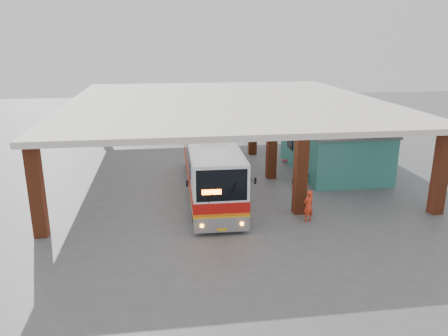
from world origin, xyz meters
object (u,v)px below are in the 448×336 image
at_px(coach_bus, 210,163).
at_px(motorcycle, 305,178).
at_px(red_chair, 287,159).
at_px(pedestrian, 308,206).

xyz_separation_m(coach_bus, motorcycle, (5.91, 0.38, -1.32)).
relative_size(coach_bus, red_chair, 17.43).
bearing_deg(pedestrian, red_chair, -124.72).
bearing_deg(red_chair, coach_bus, -133.41).
height_order(coach_bus, motorcycle, coach_bus).
xyz_separation_m(coach_bus, red_chair, (6.18, 5.32, -1.45)).
bearing_deg(red_chair, pedestrian, -94.32).
distance_m(coach_bus, motorcycle, 6.06).
relative_size(coach_bus, pedestrian, 7.70).
bearing_deg(motorcycle, coach_bus, 83.74).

